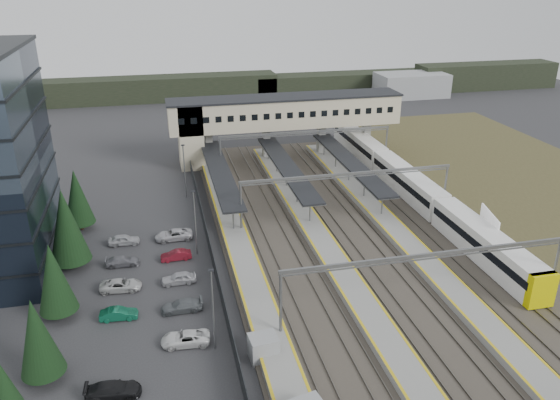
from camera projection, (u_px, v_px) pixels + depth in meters
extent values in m
plane|color=#2B2B2D|center=(282.00, 290.00, 57.41)|extent=(220.00, 220.00, 0.00)
cylinder|color=black|center=(45.00, 375.00, 44.55)|extent=(0.44, 0.44, 1.20)
cone|color=black|center=(37.00, 336.00, 43.07)|extent=(3.54, 3.54, 6.80)
cylinder|color=black|center=(60.00, 312.00, 52.62)|extent=(0.44, 0.44, 1.20)
cone|color=black|center=(54.00, 277.00, 51.10)|extent=(3.64, 3.64, 7.00)
cylinder|color=black|center=(73.00, 262.00, 61.60)|extent=(0.44, 0.44, 1.20)
cone|color=black|center=(66.00, 225.00, 59.78)|extent=(4.42, 4.42, 8.50)
cylinder|color=black|center=(82.00, 225.00, 70.57)|extent=(0.44, 0.44, 1.20)
cone|color=black|center=(77.00, 197.00, 69.01)|extent=(3.74, 3.74, 7.20)
imported|color=black|center=(113.00, 390.00, 42.90)|extent=(4.41, 1.95, 1.26)
imported|color=#0F573C|center=(119.00, 314.00, 52.42)|extent=(3.65, 1.48, 1.18)
imported|color=silver|center=(121.00, 285.00, 57.17)|extent=(4.46, 2.35, 1.20)
imported|color=slate|center=(123.00, 261.00, 61.94)|extent=(3.90, 1.68, 1.12)
imported|color=#AEAFB4|center=(124.00, 240.00, 66.66)|extent=(3.81, 1.59, 1.29)
imported|color=white|center=(185.00, 338.00, 48.90)|extent=(4.56, 2.42, 1.22)
imported|color=#5B6064|center=(182.00, 306.00, 53.66)|extent=(4.14, 1.69, 1.20)
imported|color=#B0AFB5|center=(179.00, 278.00, 58.40)|extent=(3.76, 1.59, 1.27)
imported|color=maroon|center=(176.00, 255.00, 63.18)|extent=(3.58, 1.39, 1.16)
imported|color=silver|center=(174.00, 235.00, 67.91)|extent=(4.70, 2.28, 1.29)
cylinder|color=slate|center=(213.00, 311.00, 47.02)|extent=(0.16, 0.16, 8.00)
cube|color=black|center=(211.00, 270.00, 45.46)|extent=(0.50, 0.25, 0.15)
cylinder|color=slate|center=(195.00, 223.00, 63.17)|extent=(0.16, 0.16, 8.00)
cube|color=black|center=(193.00, 191.00, 61.61)|extent=(0.50, 0.25, 0.15)
cylinder|color=slate|center=(185.00, 172.00, 79.32)|extent=(0.16, 0.16, 8.00)
cube|color=black|center=(183.00, 145.00, 77.76)|extent=(0.50, 0.25, 0.15)
cube|color=#26282B|center=(214.00, 265.00, 60.16)|extent=(0.08, 90.00, 2.00)
cube|color=gray|center=(263.00, 348.00, 46.94)|extent=(2.58, 2.22, 2.22)
cube|color=#3D3630|center=(371.00, 254.00, 64.35)|extent=(34.00, 90.00, 0.20)
cube|color=#59544C|center=(266.00, 265.00, 61.64)|extent=(0.08, 90.00, 0.14)
cube|color=#59544C|center=(278.00, 264.00, 61.94)|extent=(0.08, 90.00, 0.14)
cube|color=#59544C|center=(300.00, 261.00, 62.47)|extent=(0.08, 90.00, 0.14)
cube|color=#59544C|center=(312.00, 260.00, 62.77)|extent=(0.08, 90.00, 0.14)
cube|color=#59544C|center=(349.00, 256.00, 63.71)|extent=(0.08, 90.00, 0.14)
cube|color=#59544C|center=(361.00, 254.00, 64.01)|extent=(0.08, 90.00, 0.14)
cube|color=#59544C|center=(381.00, 252.00, 64.54)|extent=(0.08, 90.00, 0.14)
cube|color=#59544C|center=(393.00, 251.00, 64.84)|extent=(0.08, 90.00, 0.14)
cube|color=#59544C|center=(428.00, 247.00, 65.78)|extent=(0.08, 90.00, 0.14)
cube|color=#59544C|center=(439.00, 245.00, 66.08)|extent=(0.08, 90.00, 0.14)
cube|color=#59544C|center=(458.00, 243.00, 66.61)|extent=(0.08, 90.00, 0.14)
cube|color=#59544C|center=(469.00, 242.00, 66.91)|extent=(0.08, 90.00, 0.14)
cube|color=gray|center=(246.00, 266.00, 61.10)|extent=(3.20, 82.00, 0.90)
cube|color=gold|center=(233.00, 264.00, 60.62)|extent=(0.25, 82.00, 0.02)
cube|color=gold|center=(258.00, 261.00, 61.22)|extent=(0.25, 82.00, 0.02)
cube|color=gray|center=(331.00, 257.00, 63.17)|extent=(3.20, 82.00, 0.90)
cube|color=gold|center=(319.00, 254.00, 62.69)|extent=(0.25, 82.00, 0.02)
cube|color=gold|center=(343.00, 252.00, 63.29)|extent=(0.25, 82.00, 0.02)
cube|color=gray|center=(411.00, 247.00, 65.25)|extent=(3.20, 82.00, 0.90)
cube|color=gold|center=(400.00, 245.00, 64.77)|extent=(0.25, 82.00, 0.02)
cube|color=gold|center=(422.00, 243.00, 65.37)|extent=(0.25, 82.00, 0.02)
cube|color=black|center=(220.00, 171.00, 79.45)|extent=(3.00, 30.00, 0.25)
cube|color=slate|center=(220.00, 172.00, 79.51)|extent=(3.10, 30.00, 0.12)
cylinder|color=slate|center=(233.00, 218.00, 68.42)|extent=(0.20, 0.20, 3.10)
cylinder|color=slate|center=(226.00, 198.00, 74.25)|extent=(0.20, 0.20, 3.10)
cylinder|color=slate|center=(220.00, 181.00, 80.08)|extent=(0.20, 0.20, 3.10)
cylinder|color=slate|center=(215.00, 167.00, 85.91)|extent=(0.20, 0.20, 3.10)
cylinder|color=slate|center=(211.00, 154.00, 91.74)|extent=(0.20, 0.20, 3.10)
cube|color=black|center=(286.00, 166.00, 81.53)|extent=(3.00, 30.00, 0.25)
cube|color=slate|center=(286.00, 167.00, 81.58)|extent=(3.10, 30.00, 0.12)
cylinder|color=slate|center=(310.00, 210.00, 70.49)|extent=(0.20, 0.20, 3.10)
cylinder|color=slate|center=(297.00, 192.00, 76.32)|extent=(0.20, 0.20, 3.10)
cylinder|color=slate|center=(286.00, 176.00, 82.15)|extent=(0.20, 0.20, 3.10)
cylinder|color=slate|center=(277.00, 162.00, 87.98)|extent=(0.20, 0.20, 3.10)
cylinder|color=slate|center=(269.00, 150.00, 93.81)|extent=(0.20, 0.20, 3.10)
cube|color=black|center=(350.00, 161.00, 83.60)|extent=(3.00, 30.00, 0.25)
cube|color=slate|center=(350.00, 162.00, 83.66)|extent=(3.10, 30.00, 0.12)
cylinder|color=slate|center=(382.00, 203.00, 72.56)|extent=(0.20, 0.20, 3.10)
cylinder|color=slate|center=(364.00, 186.00, 78.39)|extent=(0.20, 0.20, 3.10)
cylinder|color=slate|center=(349.00, 171.00, 84.22)|extent=(0.20, 0.20, 3.10)
cylinder|color=slate|center=(336.00, 158.00, 90.05)|extent=(0.20, 0.20, 3.10)
cylinder|color=slate|center=(324.00, 146.00, 95.88)|extent=(0.20, 0.20, 3.10)
cube|color=beige|center=(286.00, 112.00, 93.95)|extent=(40.00, 6.00, 5.00)
cube|color=black|center=(286.00, 97.00, 92.96)|extent=(40.40, 6.40, 0.30)
cube|color=beige|center=(190.00, 135.00, 91.70)|extent=(4.00, 6.00, 11.00)
cube|color=black|center=(181.00, 122.00, 87.47)|extent=(1.00, 0.06, 1.00)
cube|color=black|center=(194.00, 121.00, 87.89)|extent=(1.00, 0.06, 1.00)
cube|color=black|center=(206.00, 120.00, 88.30)|extent=(1.00, 0.06, 1.00)
cube|color=black|center=(219.00, 119.00, 88.72)|extent=(1.00, 0.06, 1.00)
cube|color=black|center=(231.00, 119.00, 89.13)|extent=(1.00, 0.06, 1.00)
cube|color=black|center=(243.00, 118.00, 89.55)|extent=(1.00, 0.06, 1.00)
cube|color=black|center=(255.00, 117.00, 89.96)|extent=(1.00, 0.06, 1.00)
cube|color=black|center=(267.00, 117.00, 90.37)|extent=(1.00, 0.06, 1.00)
cube|color=black|center=(278.00, 116.00, 90.79)|extent=(1.00, 0.06, 1.00)
cube|color=black|center=(290.00, 115.00, 91.20)|extent=(1.00, 0.06, 1.00)
cube|color=black|center=(302.00, 115.00, 91.62)|extent=(1.00, 0.06, 1.00)
cube|color=black|center=(313.00, 114.00, 92.03)|extent=(1.00, 0.06, 1.00)
cube|color=black|center=(324.00, 113.00, 92.45)|extent=(1.00, 0.06, 1.00)
cube|color=black|center=(336.00, 113.00, 92.86)|extent=(1.00, 0.06, 1.00)
cube|color=black|center=(347.00, 112.00, 93.27)|extent=(1.00, 0.06, 1.00)
cube|color=black|center=(358.00, 112.00, 93.69)|extent=(1.00, 0.06, 1.00)
cube|color=black|center=(369.00, 111.00, 94.10)|extent=(1.00, 0.06, 1.00)
cube|color=black|center=(379.00, 110.00, 94.52)|extent=(1.00, 0.06, 1.00)
cube|color=black|center=(390.00, 110.00, 94.93)|extent=(1.00, 0.06, 1.00)
cube|color=gray|center=(200.00, 148.00, 92.99)|extent=(1.20, 1.60, 6.00)
cube|color=gray|center=(209.00, 148.00, 93.30)|extent=(1.20, 1.60, 6.00)
cube|color=gray|center=(266.00, 144.00, 95.37)|extent=(1.20, 1.60, 6.00)
cube|color=gray|center=(321.00, 140.00, 97.44)|extent=(1.20, 1.60, 6.00)
cube|color=gray|center=(366.00, 137.00, 99.20)|extent=(1.20, 1.60, 6.00)
cylinder|color=slate|center=(281.00, 307.00, 48.46)|extent=(0.28, 0.28, 7.00)
cylinder|color=slate|center=(554.00, 270.00, 54.26)|extent=(0.28, 0.28, 7.00)
cube|color=slate|center=(429.00, 255.00, 49.99)|extent=(28.40, 0.25, 0.35)
cube|color=slate|center=(429.00, 259.00, 50.15)|extent=(28.40, 0.12, 0.12)
cylinder|color=slate|center=(241.00, 209.00, 68.19)|extent=(0.28, 0.28, 7.00)
cylinder|color=slate|center=(445.00, 190.00, 73.99)|extent=(0.28, 0.28, 7.00)
cube|color=slate|center=(348.00, 174.00, 69.73)|extent=(28.40, 0.25, 0.35)
cube|color=slate|center=(348.00, 177.00, 69.88)|extent=(28.40, 0.12, 0.12)
cylinder|color=slate|center=(221.00, 159.00, 86.14)|extent=(0.28, 0.28, 7.00)
cylinder|color=slate|center=(386.00, 147.00, 91.94)|extent=(0.28, 0.28, 7.00)
cube|color=slate|center=(306.00, 132.00, 87.67)|extent=(28.40, 0.25, 0.35)
cube|color=slate|center=(306.00, 134.00, 87.83)|extent=(28.40, 0.12, 0.12)
cube|color=white|center=(485.00, 245.00, 62.19)|extent=(2.84, 19.71, 3.66)
cube|color=black|center=(486.00, 242.00, 62.03)|extent=(2.90, 19.11, 0.91)
cube|color=slate|center=(483.00, 257.00, 62.80)|extent=(2.44, 18.31, 0.51)
cube|color=white|center=(408.00, 183.00, 80.41)|extent=(2.84, 19.71, 3.66)
cube|color=black|center=(408.00, 180.00, 80.25)|extent=(2.90, 19.11, 0.91)
cube|color=slate|center=(407.00, 192.00, 81.03)|extent=(2.44, 18.31, 0.51)
cube|color=white|center=(359.00, 143.00, 98.63)|extent=(2.84, 19.71, 3.66)
cube|color=black|center=(359.00, 141.00, 98.47)|extent=(2.90, 19.11, 0.91)
cube|color=slate|center=(358.00, 151.00, 99.25)|extent=(2.44, 18.31, 0.51)
cube|color=#D4CD00|center=(541.00, 290.00, 53.44)|extent=(2.86, 0.90, 3.66)
cylinder|color=slate|center=(498.00, 247.00, 63.14)|extent=(0.20, 0.20, 3.06)
cylinder|color=slate|center=(476.00, 229.00, 67.38)|extent=(0.20, 0.20, 3.06)
cube|color=silver|center=(489.00, 224.00, 64.54)|extent=(1.42, 5.62, 2.87)
cube|color=black|center=(159.00, 89.00, 139.40)|extent=(60.00, 8.00, 6.00)
cube|color=black|center=(345.00, 82.00, 149.95)|extent=(50.00, 8.00, 5.00)
cube|color=black|center=(486.00, 76.00, 153.36)|extent=(40.00, 8.00, 7.00)
cube|color=gray|center=(411.00, 85.00, 143.89)|extent=(18.00, 10.00, 6.00)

